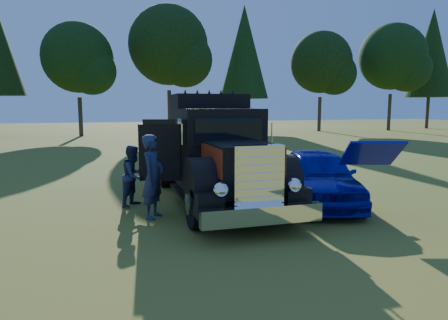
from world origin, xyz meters
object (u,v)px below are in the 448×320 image
Objects in this scene: spectator_near at (153,177)px; hotrod_coupe at (318,176)px; diamond_t_truck at (217,157)px; spectator_far at (134,176)px.

hotrod_coupe is at bearing -57.43° from spectator_near.
spectator_near reaches higher than hotrod_coupe.
hotrod_coupe is at bearing -15.63° from diamond_t_truck.
spectator_near is at bearing -177.15° from hotrod_coupe.
spectator_near reaches higher than spectator_far.
hotrod_coupe is 2.88× the size of spectator_far.
spectator_near is (-1.84, -0.97, -0.28)m from diamond_t_truck.
diamond_t_truck reaches higher than spectator_near.
hotrod_coupe is 4.53m from spectator_near.
hotrod_coupe is at bearing -64.40° from spectator_far.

